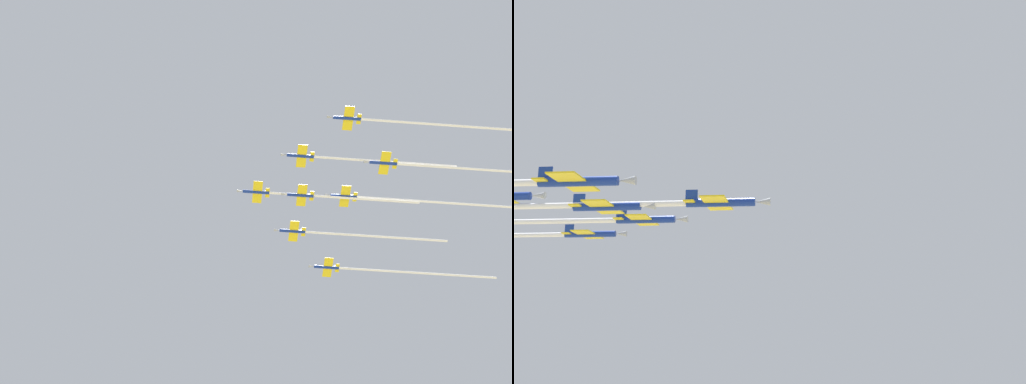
# 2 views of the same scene
# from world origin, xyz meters

# --- Properties ---
(jet_lead) EXTENTS (45.53, 45.22, 2.37)m
(jet_lead) POSITION_xyz_m (-29.30, -3.06, 168.68)
(jet_lead) COLOR navy
(jet_port_inner) EXTENTS (42.92, 42.62, 2.37)m
(jet_port_inner) POSITION_xyz_m (-47.75, -1.83, 169.51)
(jet_port_inner) COLOR navy
(jet_starboard_inner) EXTENTS (44.65, 44.35, 2.37)m
(jet_starboard_inner) POSITION_xyz_m (-28.98, -22.28, 168.10)
(jet_starboard_inner) COLOR navy
(jet_port_outer) EXTENTS (9.55, 9.50, 2.37)m
(jet_port_outer) POSITION_xyz_m (-26.60, -0.38, 168.44)
(jet_port_outer) COLOR navy
(jet_starboard_outer) EXTENTS (49.02, 48.69, 2.37)m
(jet_starboard_outer) POSITION_xyz_m (-70.11, -4.48, 170.02)
(jet_starboard_outer) COLOR navy
(jet_center_rear) EXTENTS (49.92, 49.58, 2.37)m
(jet_center_rear) POSITION_xyz_m (-31.42, -44.25, 168.09)
(jet_center_rear) COLOR navy
(jet_port_trail) EXTENTS (51.03, 50.69, 2.37)m
(jet_port_trail) POSITION_xyz_m (-53.44, -27.03, 170.11)
(jet_port_trail) COLOR navy
(jet_starboard_trail) EXTENTS (54.94, 54.57, 2.37)m
(jet_starboard_trail) POSITION_xyz_m (-72.89, -26.79, 168.04)
(jet_starboard_trail) COLOR navy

